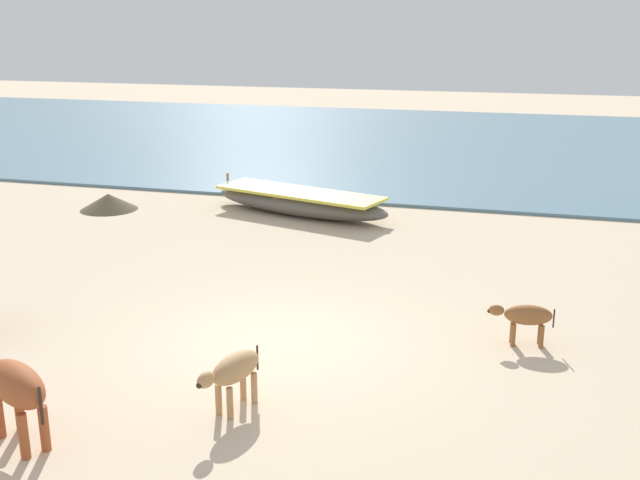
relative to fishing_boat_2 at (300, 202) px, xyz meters
The scene contains 7 objects.
ground 7.48m from the fishing_boat_2, 75.56° to the right, with size 80.00×80.00×0.00m, color beige.
sea_water 11.53m from the fishing_boat_2, 80.69° to the left, with size 60.00×20.00×0.08m, color slate.
fishing_boat_2 is the anchor object (origin of this frame).
calf_near_tan 9.49m from the fishing_boat_2, 77.61° to the right, with size 0.54×1.08×0.71m.
calf_far_brown 8.31m from the fishing_boat_2, 50.15° to the right, with size 0.94×0.36×0.61m.
cow_second_adult_rust 10.57m from the fishing_boat_2, 89.89° to the right, with size 1.38×0.96×0.95m.
debris_pile_0 4.71m from the fishing_boat_2, behind, with size 1.39×1.39×0.40m, color brown.
Camera 1 is at (3.36, -9.66, 4.52)m, focal length 42.88 mm.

